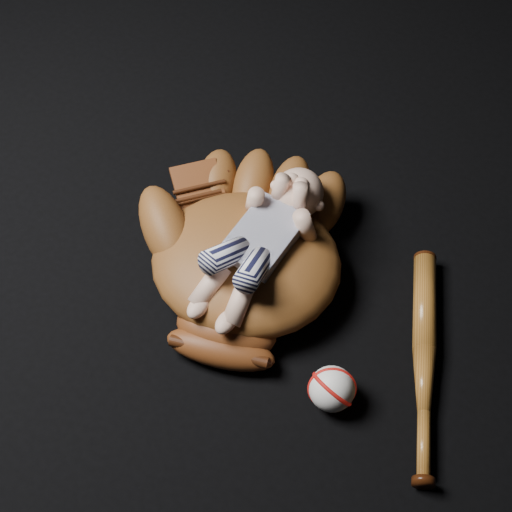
% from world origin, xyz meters
% --- Properties ---
extents(baseball_glove, '(0.59, 0.62, 0.16)m').
position_xyz_m(baseball_glove, '(-0.03, 0.08, 0.08)').
color(baseball_glove, '#5D3214').
rests_on(baseball_glove, ground).
extents(newborn_baby, '(0.19, 0.37, 0.14)m').
position_xyz_m(newborn_baby, '(-0.01, 0.08, 0.13)').
color(newborn_baby, '#E1AD91').
rests_on(newborn_baby, baseball_glove).
extents(baseball_bat, '(0.25, 0.42, 0.04)m').
position_xyz_m(baseball_bat, '(0.33, 0.12, 0.02)').
color(baseball_bat, brown).
rests_on(baseball_bat, ground).
extents(baseball, '(0.09, 0.09, 0.08)m').
position_xyz_m(baseball, '(0.23, -0.03, 0.04)').
color(baseball, white).
rests_on(baseball, ground).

